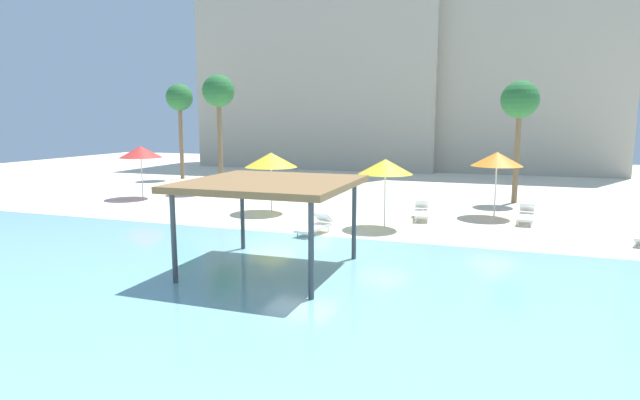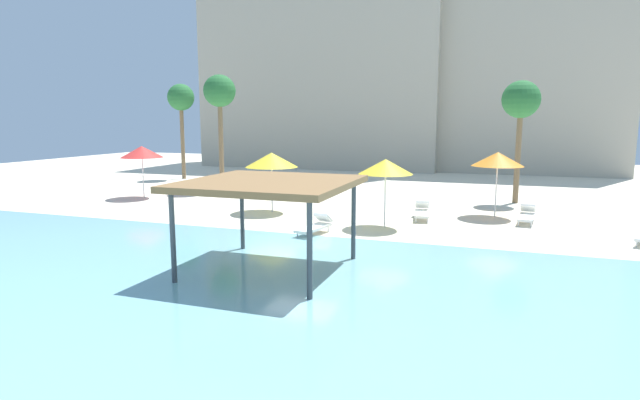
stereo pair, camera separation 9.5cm
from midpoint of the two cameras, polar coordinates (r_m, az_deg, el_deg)
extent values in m
plane|color=beige|center=(17.90, -2.36, -5.04)|extent=(80.00, 80.00, 0.00)
cube|color=#7AB7C1|center=(13.37, -10.88, -10.01)|extent=(44.00, 13.50, 0.04)
cylinder|color=#42474C|center=(17.24, -8.47, -1.51)|extent=(0.14, 0.14, 2.45)
cylinder|color=#42474C|center=(15.84, 3.90, -2.36)|extent=(0.14, 0.14, 2.45)
cylinder|color=#42474C|center=(14.04, -15.80, -4.15)|extent=(0.14, 0.14, 2.45)
cylinder|color=#42474C|center=(12.28, -0.94, -5.68)|extent=(0.14, 0.14, 2.45)
cube|color=olive|center=(14.50, -5.42, 1.84)|extent=(4.53, 4.53, 0.18)
cylinder|color=silver|center=(30.10, -18.92, 2.35)|extent=(0.06, 0.06, 2.23)
cone|color=red|center=(29.98, -19.06, 5.07)|extent=(2.30, 2.30, 0.63)
cylinder|color=silver|center=(20.80, 7.33, -0.09)|extent=(0.06, 0.06, 2.16)
cone|color=yellow|center=(20.63, 7.41, 3.69)|extent=(2.17, 2.17, 0.60)
cylinder|color=silver|center=(24.18, -5.23, 1.15)|extent=(0.06, 0.06, 2.12)
cone|color=yellow|center=(24.03, -5.28, 4.45)|extent=(2.45, 2.45, 0.67)
cylinder|color=silver|center=(24.18, 19.02, 0.89)|extent=(0.06, 0.06, 2.28)
cone|color=orange|center=(24.03, 19.20, 4.31)|extent=(2.25, 2.25, 0.62)
cylinder|color=white|center=(22.09, 11.95, -2.24)|extent=(0.05, 0.05, 0.22)
cylinder|color=white|center=(22.09, 10.71, -2.20)|extent=(0.05, 0.05, 0.22)
cylinder|color=white|center=(23.51, 11.92, -1.57)|extent=(0.05, 0.05, 0.22)
cylinder|color=white|center=(23.51, 10.75, -1.53)|extent=(0.05, 0.05, 0.22)
cube|color=white|center=(22.77, 11.34, -1.48)|extent=(0.85, 1.87, 0.10)
cube|color=white|center=(23.45, 11.37, -0.50)|extent=(0.67, 0.59, 0.40)
cylinder|color=white|center=(20.68, 31.76, -4.17)|extent=(0.05, 0.05, 0.22)
cylinder|color=white|center=(22.50, 22.45, -2.53)|extent=(0.05, 0.05, 0.22)
cylinder|color=white|center=(22.53, 21.24, -2.45)|extent=(0.05, 0.05, 0.22)
cylinder|color=white|center=(23.91, 22.66, -1.90)|extent=(0.05, 0.05, 0.22)
cylinder|color=white|center=(23.94, 21.52, -1.82)|extent=(0.05, 0.05, 0.22)
cube|color=white|center=(23.19, 21.99, -1.78)|extent=(0.79, 1.85, 0.10)
cube|color=white|center=(23.87, 22.16, -0.82)|extent=(0.65, 0.57, 0.40)
cylinder|color=white|center=(18.69, -1.14, -4.08)|extent=(0.05, 0.05, 0.22)
cylinder|color=white|center=(18.94, -2.37, -3.91)|extent=(0.05, 0.05, 0.22)
cylinder|color=white|center=(19.90, 1.05, -3.28)|extent=(0.05, 0.05, 0.22)
cylinder|color=white|center=(20.14, -0.13, -3.13)|extent=(0.05, 0.05, 0.22)
cube|color=white|center=(19.38, -0.62, -3.13)|extent=(0.94, 1.88, 0.10)
cube|color=white|center=(19.95, 0.49, -1.97)|extent=(0.69, 0.62, 0.40)
cylinder|color=brown|center=(28.45, 21.15, 4.64)|extent=(0.28, 0.28, 4.96)
sphere|color=#286B33|center=(28.41, 21.48, 10.34)|extent=(1.90, 1.90, 1.90)
cylinder|color=brown|center=(38.85, -14.91, 6.35)|extent=(0.28, 0.28, 5.52)
sphere|color=#286B33|center=(38.85, -15.10, 10.93)|extent=(1.90, 1.90, 1.90)
cylinder|color=brown|center=(31.62, -10.82, 6.06)|extent=(0.28, 0.28, 5.63)
sphere|color=#286B33|center=(31.62, -10.99, 11.79)|extent=(1.90, 1.90, 1.90)
cube|color=#B2A893|center=(49.16, 0.85, 15.31)|extent=(21.35, 9.68, 19.53)
cube|color=#B2A893|center=(47.65, 20.83, 13.65)|extent=(16.97, 9.51, 17.38)
camera|label=1|loc=(0.05, -89.86, 0.02)|focal=28.89mm
camera|label=2|loc=(0.05, 90.14, -0.02)|focal=28.89mm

